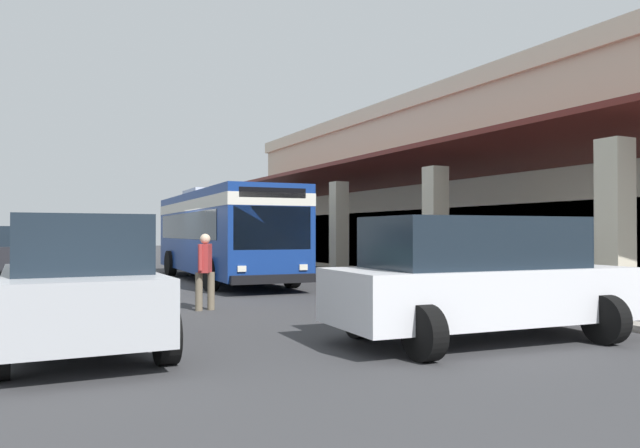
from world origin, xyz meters
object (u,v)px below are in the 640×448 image
(transit_bus, at_px, (222,229))
(potted_palm, at_px, (301,258))
(parked_suv_charcoal, at_px, (13,250))
(parked_suv_silver, at_px, (76,280))
(parked_suv_white, at_px, (477,277))
(pedestrian, at_px, (205,267))

(transit_bus, distance_m, potted_palm, 6.37)
(transit_bus, height_order, potted_palm, transit_bus)
(parked_suv_charcoal, bearing_deg, potted_palm, 76.00)
(parked_suv_charcoal, xyz_separation_m, parked_suv_silver, (18.21, 0.96, 0.00))
(parked_suv_white, distance_m, parked_suv_silver, 6.16)
(transit_bus, height_order, parked_suv_charcoal, transit_bus)
(parked_suv_white, distance_m, parked_suv_charcoal, 21.44)
(parked_suv_silver, bearing_deg, parked_suv_charcoal, -177.00)
(transit_bus, distance_m, parked_suv_charcoal, 9.59)
(pedestrian, bearing_deg, parked_suv_silver, -39.91)
(transit_bus, height_order, parked_suv_silver, transit_bus)
(transit_bus, bearing_deg, pedestrian, -19.63)
(parked_suv_silver, bearing_deg, pedestrian, 140.09)
(parked_suv_charcoal, relative_size, pedestrian, 2.84)
(parked_suv_charcoal, bearing_deg, parked_suv_white, 18.28)
(transit_bus, relative_size, parked_suv_charcoal, 2.35)
(parked_suv_silver, bearing_deg, transit_bus, 153.22)
(parked_suv_charcoal, distance_m, potted_palm, 11.96)
(potted_palm, bearing_deg, parked_suv_white, -15.59)
(parked_suv_white, xyz_separation_m, potted_palm, (-17.46, 4.87, -0.43))
(parked_suv_silver, xyz_separation_m, potted_palm, (-15.31, 10.64, -0.43))
(parked_suv_white, distance_m, potted_palm, 18.14)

